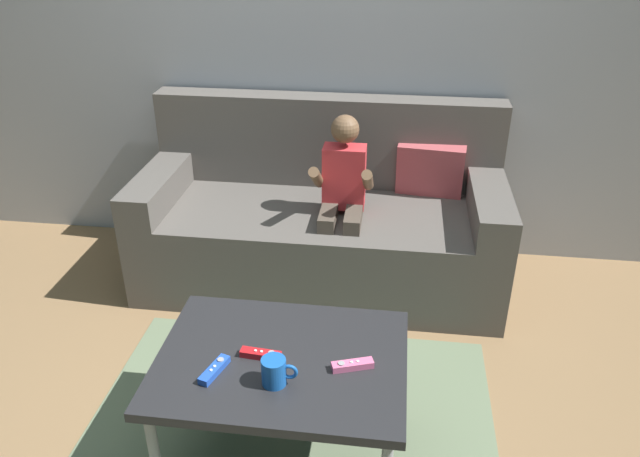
% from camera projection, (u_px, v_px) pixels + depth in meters
% --- Properties ---
extents(ground_plane, '(8.95, 8.95, 0.00)m').
position_uv_depth(ground_plane, '(247.00, 446.00, 2.33)').
color(ground_plane, olive).
extents(wall_back, '(4.47, 0.05, 2.50)m').
position_uv_depth(wall_back, '(308.00, 27.00, 3.17)').
color(wall_back, '#999EA8').
rests_on(wall_back, ground).
extents(couch, '(1.85, 0.80, 0.92)m').
position_uv_depth(couch, '(323.00, 222.00, 3.26)').
color(couch, '#56514C').
rests_on(couch, ground).
extents(person_seated_on_couch, '(0.29, 0.36, 0.94)m').
position_uv_depth(person_seated_on_couch, '(342.00, 199.00, 2.98)').
color(person_seated_on_couch, '#4C4238').
rests_on(person_seated_on_couch, ground).
extents(coffee_table, '(0.85, 0.64, 0.45)m').
position_uv_depth(coffee_table, '(282.00, 367.00, 2.11)').
color(coffee_table, '#232326').
rests_on(coffee_table, ground).
extents(area_rug, '(1.58, 1.48, 0.01)m').
position_uv_depth(area_rug, '(285.00, 452.00, 2.30)').
color(area_rug, '#6B7A5B').
rests_on(area_rug, ground).
extents(game_remote_blue_near_edge, '(0.08, 0.14, 0.03)m').
position_uv_depth(game_remote_blue_near_edge, '(214.00, 370.00, 2.01)').
color(game_remote_blue_near_edge, blue).
rests_on(game_remote_blue_near_edge, coffee_table).
extents(game_remote_red_center, '(0.14, 0.05, 0.03)m').
position_uv_depth(game_remote_red_center, '(261.00, 354.00, 2.08)').
color(game_remote_red_center, red).
rests_on(game_remote_red_center, coffee_table).
extents(game_remote_pink_far_corner, '(0.14, 0.08, 0.03)m').
position_uv_depth(game_remote_pink_far_corner, '(352.00, 365.00, 2.03)').
color(game_remote_pink_far_corner, pink).
rests_on(game_remote_pink_far_corner, coffee_table).
extents(coffee_mug, '(0.12, 0.08, 0.09)m').
position_uv_depth(coffee_mug, '(275.00, 372.00, 1.95)').
color(coffee_mug, '#1959B2').
rests_on(coffee_mug, coffee_table).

